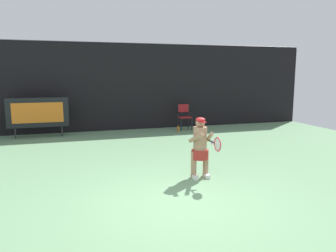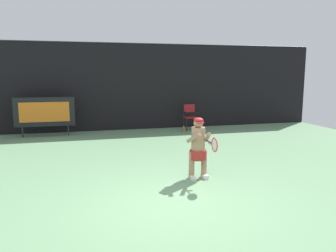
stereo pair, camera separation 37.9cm
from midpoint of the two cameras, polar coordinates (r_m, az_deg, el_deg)
ground at (r=6.15m, az=0.58°, el=-14.01°), size 18.00×22.00×0.03m
backdrop_screen at (r=14.19m, az=-10.29°, el=6.54°), size 18.00×0.12×3.66m
scoreboard at (r=13.37m, az=-22.19°, el=2.15°), size 2.20×0.21×1.50m
umpire_chair at (r=14.20m, az=2.07°, el=1.85°), size 0.52×0.44×1.08m
water_bottle at (r=13.75m, az=0.97°, el=-0.47°), size 0.07×0.07×0.27m
tennis_player at (r=7.62m, az=4.14°, el=-3.42°), size 0.54×0.61×1.41m
tennis_racket at (r=7.13m, az=6.92°, el=-3.12°), size 0.03×0.60×0.31m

